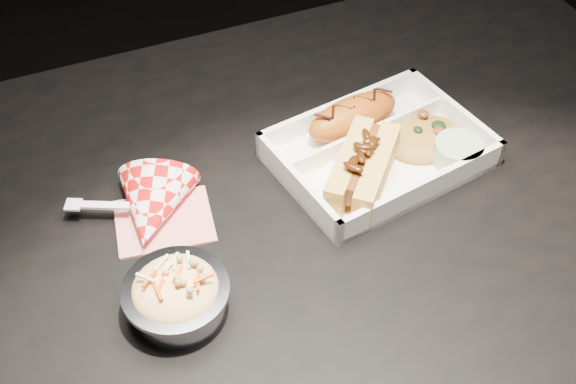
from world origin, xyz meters
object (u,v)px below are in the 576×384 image
(food_tray, at_px, (378,153))
(napkin_fork, at_px, (152,209))
(fried_pastry, at_px, (353,116))
(foil_coleslaw_cup, at_px, (176,294))
(dining_table, at_px, (288,266))
(hotdog, at_px, (363,166))

(food_tray, height_order, napkin_fork, napkin_fork)
(fried_pastry, distance_m, foil_coleslaw_cup, 0.34)
(dining_table, xyz_separation_m, hotdog, (0.10, 0.01, 0.12))
(dining_table, height_order, fried_pastry, fried_pastry)
(napkin_fork, bearing_deg, dining_table, 2.81)
(hotdog, distance_m, napkin_fork, 0.25)
(hotdog, bearing_deg, foil_coleslaw_cup, 151.10)
(fried_pastry, relative_size, foil_coleslaw_cup, 1.20)
(food_tray, bearing_deg, napkin_fork, 168.28)
(foil_coleslaw_cup, height_order, napkin_fork, napkin_fork)
(food_tray, distance_m, hotdog, 0.06)
(dining_table, xyz_separation_m, napkin_fork, (-0.14, 0.06, 0.11))
(food_tray, bearing_deg, hotdog, -149.23)
(food_tray, distance_m, foil_coleslaw_cup, 0.32)
(dining_table, xyz_separation_m, foil_coleslaw_cup, (-0.16, -0.07, 0.12))
(fried_pastry, bearing_deg, food_tray, -80.95)
(food_tray, xyz_separation_m, fried_pastry, (-0.01, 0.05, 0.02))
(foil_coleslaw_cup, bearing_deg, dining_table, 25.53)
(food_tray, relative_size, fried_pastry, 2.08)
(food_tray, xyz_separation_m, napkin_fork, (-0.29, 0.01, 0.01))
(hotdog, bearing_deg, food_tray, -7.76)
(fried_pastry, height_order, foil_coleslaw_cup, foil_coleslaw_cup)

